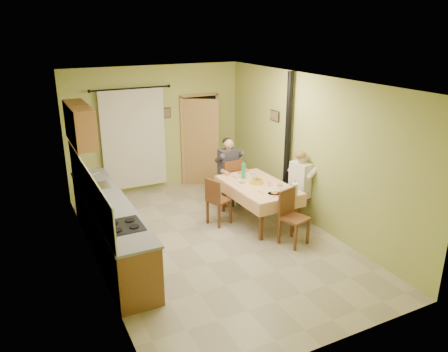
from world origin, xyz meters
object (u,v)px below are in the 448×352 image
chair_right (300,206)px  chair_near (293,228)px  chair_left (219,210)px  chair_far (229,190)px  man_right (301,178)px  stove_flue (287,162)px  man_far (229,163)px  dining_table (258,203)px

chair_right → chair_near: bearing=127.3°
chair_left → chair_far: bearing=122.8°
chair_left → man_right: man_right is taller
chair_far → stove_flue: (0.86, -0.84, 0.73)m
chair_left → man_right: bearing=50.2°
man_right → chair_right: bearing=-90.0°
chair_right → stove_flue: (0.02, 0.55, 0.74)m
chair_far → man_far: bearing=90.0°
chair_right → stove_flue: stove_flue is taller
chair_near → stove_flue: (0.70, 1.29, 0.73)m
stove_flue → man_right: bearing=-93.5°
chair_near → man_far: bearing=-102.4°
chair_left → man_right: (1.48, -0.56, 0.59)m
dining_table → chair_right: bearing=-25.4°
man_right → stove_flue: 0.57m
man_far → chair_near: bearing=-89.2°
chair_left → stove_flue: bearing=70.7°
man_far → chair_far: bearing=-90.0°
chair_right → man_far: 1.74m
chair_near → stove_flue: size_ratio=0.35×
stove_flue → chair_left: bearing=179.7°
dining_table → chair_left: bearing=160.9°
chair_left → stove_flue: stove_flue is taller
chair_near → dining_table: bearing=-102.2°
chair_far → stove_flue: stove_flue is taller
chair_right → chair_left: (-1.49, 0.56, -0.00)m
chair_far → chair_left: 1.06m
chair_far → chair_right: size_ratio=1.06×
chair_near → stove_flue: stove_flue is taller
chair_left → man_right: 1.69m
dining_table → chair_left: (-0.73, 0.23, -0.09)m
dining_table → man_far: (-0.07, 1.07, 0.50)m
dining_table → chair_near: 1.08m
dining_table → stove_flue: (0.79, 0.22, 0.64)m
chair_right → chair_far: bearing=21.1°
man_right → chair_far: bearing=20.7°
dining_table → chair_far: chair_far is taller
chair_left → chair_near: bearing=12.9°
chair_right → man_far: (-0.84, 1.41, 0.59)m
chair_far → man_far: (-0.00, 0.01, 0.59)m
chair_far → man_right: bearing=-62.7°
chair_right → chair_left: chair_right is taller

